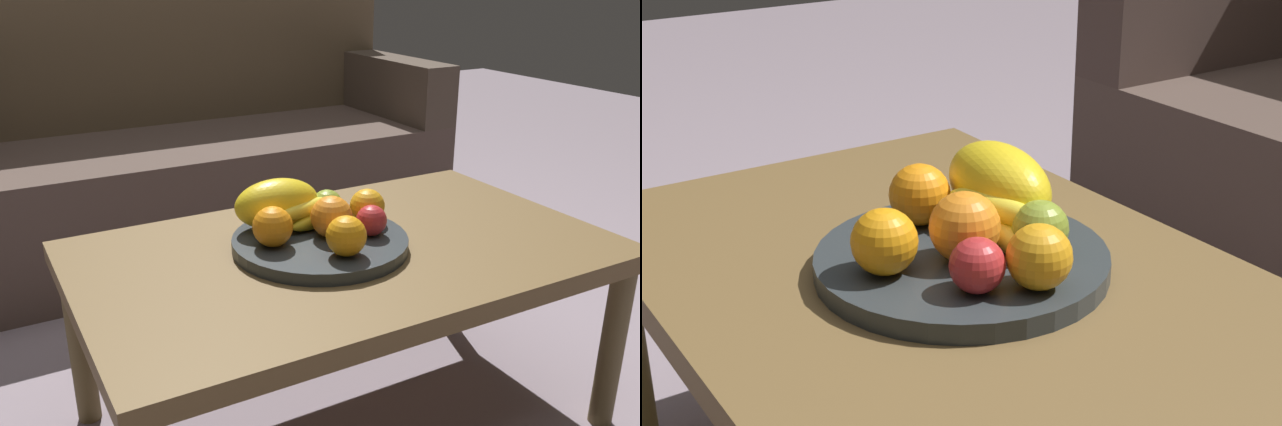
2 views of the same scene
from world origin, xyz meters
The scene contains 12 objects.
ground_plane centered at (0.00, 0.00, 0.00)m, with size 8.00×8.00×0.00m, color gray.
coffee_table centered at (0.00, 0.00, 0.37)m, with size 1.07×0.64×0.42m.
couch centered at (0.09, 1.19, 0.30)m, with size 1.70×0.70×0.90m.
fruit_bowl centered at (-0.05, 0.02, 0.43)m, with size 0.35×0.35×0.03m, color #2E3437.
melon_large_front centered at (-0.10, 0.11, 0.50)m, with size 0.18×0.10×0.10m, color yellow.
orange_front centered at (-0.15, 0.02, 0.48)m, with size 0.08×0.08×0.08m, color orange.
orange_left centered at (0.07, 0.04, 0.48)m, with size 0.07×0.07×0.07m, color orange.
orange_right centered at (-0.03, 0.01, 0.49)m, with size 0.08×0.08×0.08m, color orange.
orange_back centered at (-0.05, -0.08, 0.48)m, with size 0.08×0.08×0.08m, color orange.
apple_front centered at (0.04, -0.02, 0.48)m, with size 0.06×0.06×0.06m, color red.
apple_left centered at (0.01, 0.09, 0.48)m, with size 0.07×0.07×0.07m, color olive.
banana_bunch centered at (-0.04, 0.07, 0.47)m, with size 0.18×0.07×0.06m.
Camera 1 is at (-0.65, -1.06, 0.95)m, focal length 37.72 mm.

